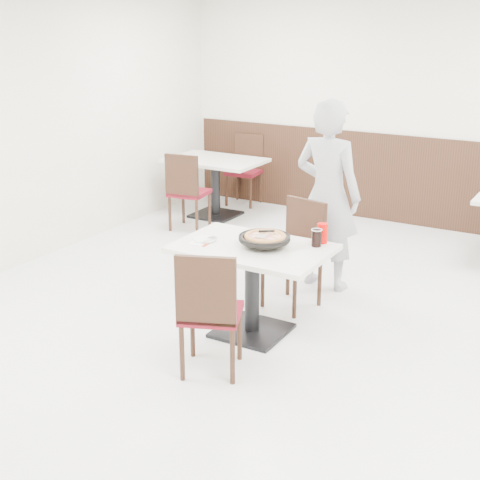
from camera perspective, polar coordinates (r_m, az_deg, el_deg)
The scene contains 20 objects.
floor at distance 5.61m, azimuth 2.97°, elevation -7.55°, with size 7.00×7.00×0.00m, color silver.
wall_back at distance 8.38m, azimuth 14.40°, elevation 10.65°, with size 6.00×0.04×2.80m, color beige.
wall_left at distance 7.02m, azimuth -19.40°, elevation 8.76°, with size 0.04×7.00×2.80m, color beige.
wainscot_back at distance 8.51m, azimuth 13.91°, elevation 4.97°, with size 5.90×0.03×1.10m, color black.
main_table at distance 5.39m, azimuth 1.04°, elevation -4.29°, with size 1.20×0.80×0.75m, color silver, non-canonical shape.
chair_near at distance 4.80m, azimuth -2.48°, elevation -5.99°, with size 0.42×0.42×0.95m, color black, non-canonical shape.
chair_far at distance 5.86m, azimuth 4.45°, elevation -1.36°, with size 0.42×0.42×0.95m, color black, non-canonical shape.
trivet at distance 5.22m, azimuth 1.58°, elevation -0.42°, with size 0.12×0.12×0.04m, color black.
pizza_pan at distance 5.23m, azimuth 2.10°, elevation -0.13°, with size 0.36×0.36×0.01m, color black.
pizza at distance 5.24m, azimuth 2.17°, elevation 0.12°, with size 0.28×0.28×0.02m, color #C68340.
pizza_server at distance 5.20m, azimuth 1.84°, elevation 0.35°, with size 0.08×0.10×0.00m, color silver.
napkin at distance 5.34m, azimuth -3.47°, elevation -0.20°, with size 0.14×0.14×0.00m, color white.
side_plate at distance 5.38m, azimuth -3.03°, elevation 0.02°, with size 0.18×0.18×0.01m, color white.
fork at distance 5.33m, azimuth -2.67°, elevation -0.04°, with size 0.01×0.15×0.00m, color silver.
cola_glass at distance 5.26m, azimuth 6.55°, elevation 0.14°, with size 0.08×0.08×0.13m, color black.
red_cup at distance 5.34m, azimuth 7.04°, elevation 0.58°, with size 0.08×0.08×0.16m, color #CB0300.
diner_person at distance 6.25m, azimuth 7.48°, elevation 3.78°, with size 0.65×0.43×1.78m, color #B4B4B9.
bg_table_left at distance 8.63m, azimuth -2.11°, elevation 4.48°, with size 1.20×0.80×0.75m, color silver, non-canonical shape.
bg_chair_left_near at distance 8.08m, azimuth -4.35°, elevation 4.21°, with size 0.42×0.42×0.95m, color black, non-canonical shape.
bg_chair_left_far at distance 9.16m, azimuth 0.33°, elevation 5.96°, with size 0.42×0.42×0.95m, color black, non-canonical shape.
Camera 1 is at (2.28, -4.50, 2.46)m, focal length 50.00 mm.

